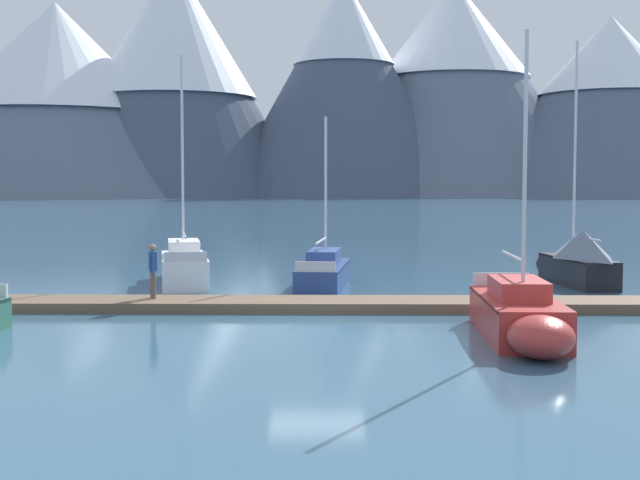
{
  "coord_description": "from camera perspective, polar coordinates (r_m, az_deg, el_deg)",
  "views": [
    {
      "loc": [
        0.35,
        -22.58,
        3.95
      ],
      "look_at": [
        0.0,
        6.0,
        2.0
      ],
      "focal_mm": 48.73,
      "sensor_mm": 36.0,
      "label": 1
    }
  ],
  "objects": [
    {
      "name": "sailboat_second_berth",
      "position": [
        33.96,
        -8.94,
        -1.64
      ],
      "size": [
        2.72,
        6.43,
        8.77
      ],
      "color": "white",
      "rests_on": "ground"
    },
    {
      "name": "ground_plane",
      "position": [
        22.93,
        -0.19,
        -6.02
      ],
      "size": [
        700.0,
        700.0,
        0.0
      ],
      "primitive_type": "plane",
      "color": "#335B75"
    },
    {
      "name": "mountain_central_massif",
      "position": [
        235.77,
        -9.57,
        10.98
      ],
      "size": [
        71.11,
        71.11,
        61.81
      ],
      "color": "#424C60",
      "rests_on": "ground"
    },
    {
      "name": "sailboat_mid_dock_starboard",
      "position": [
        22.1,
        13.07,
        -4.86
      ],
      "size": [
        1.93,
        6.29,
        7.58
      ],
      "color": "#B2332D",
      "rests_on": "ground"
    },
    {
      "name": "mountain_east_summit",
      "position": [
        247.33,
        8.75,
        10.15
      ],
      "size": [
        88.96,
        88.96,
        59.16
      ],
      "color": "slate",
      "rests_on": "ground"
    },
    {
      "name": "person_on_dock",
      "position": [
        27.47,
        -10.93,
        -1.79
      ],
      "size": [
        0.32,
        0.57,
        1.69
      ],
      "color": "brown",
      "rests_on": "dock"
    },
    {
      "name": "sailboat_mid_dock_port",
      "position": [
        32.99,
        0.35,
        -2.02
      ],
      "size": [
        2.13,
        6.94,
        6.37
      ],
      "color": "navy",
      "rests_on": "ground"
    },
    {
      "name": "mountain_shoulder_ridge",
      "position": [
        229.11,
        1.56,
        10.26
      ],
      "size": [
        63.11,
        63.11,
        56.47
      ],
      "color": "#424C60",
      "rests_on": "ground"
    },
    {
      "name": "mountain_rear_spur",
      "position": [
        241.26,
        18.49,
        8.56
      ],
      "size": [
        81.8,
        81.8,
        46.64
      ],
      "color": "#4C566B",
      "rests_on": "ground"
    },
    {
      "name": "dock",
      "position": [
        26.85,
        -0.05,
        -4.24
      ],
      "size": [
        23.36,
        2.21,
        0.3
      ],
      "color": "brown",
      "rests_on": "ground"
    },
    {
      "name": "mountain_west_summit",
      "position": [
        240.02,
        -16.92,
        9.24
      ],
      "size": [
        95.77,
        95.77,
        50.33
      ],
      "color": "slate",
      "rests_on": "ground"
    },
    {
      "name": "sailboat_far_berth",
      "position": [
        34.45,
        16.46,
        -1.15
      ],
      "size": [
        2.11,
        5.83,
        9.23
      ],
      "color": "black",
      "rests_on": "ground"
    }
  ]
}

